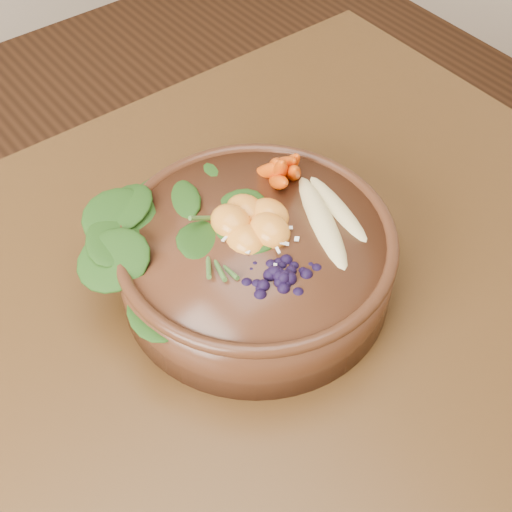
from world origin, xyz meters
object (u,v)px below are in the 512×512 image
at_px(mandarin_cluster, 252,213).
at_px(blueberry_pile, 280,265).
at_px(kale_heap, 196,192).
at_px(stoneware_bowl, 256,261).
at_px(carrot_cluster, 278,148).
at_px(dining_table, 99,453).
at_px(banana_halves, 331,205).

xyz_separation_m(mandarin_cluster, blueberry_pile, (-0.03, -0.08, 0.00)).
bearing_deg(kale_heap, mandarin_cluster, -60.00).
relative_size(kale_heap, blueberry_pile, 1.42).
height_order(stoneware_bowl, carrot_cluster, carrot_cluster).
distance_m(dining_table, mandarin_cluster, 0.34).
xyz_separation_m(stoneware_bowl, blueberry_pile, (-0.02, -0.07, 0.07)).
relative_size(stoneware_bowl, blueberry_pile, 2.16).
bearing_deg(mandarin_cluster, dining_table, -169.59).
xyz_separation_m(stoneware_bowl, kale_heap, (-0.03, 0.08, 0.07)).
xyz_separation_m(dining_table, mandarin_cluster, (0.27, 0.05, 0.20)).
bearing_deg(blueberry_pile, stoneware_bowl, 74.65).
relative_size(stoneware_bowl, carrot_cluster, 3.63).
xyz_separation_m(stoneware_bowl, mandarin_cluster, (0.01, 0.02, 0.06)).
xyz_separation_m(kale_heap, mandarin_cluster, (0.04, -0.06, -0.01)).
bearing_deg(banana_halves, dining_table, -160.99).
bearing_deg(dining_table, blueberry_pile, -8.44).
bearing_deg(mandarin_cluster, stoneware_bowl, -114.55).
height_order(carrot_cluster, mandarin_cluster, carrot_cluster).
bearing_deg(stoneware_bowl, blueberry_pile, -105.35).
bearing_deg(dining_table, banana_halves, 0.80).
distance_m(carrot_cluster, blueberry_pile, 0.17).
distance_m(dining_table, kale_heap, 0.33).
height_order(kale_heap, blueberry_pile, kale_heap).
bearing_deg(blueberry_pile, banana_halves, 20.28).
bearing_deg(carrot_cluster, stoneware_bowl, -123.69).
bearing_deg(dining_table, stoneware_bowl, 6.69).
bearing_deg(stoneware_bowl, banana_halves, -15.47).
distance_m(stoneware_bowl, blueberry_pile, 0.10).
distance_m(dining_table, blueberry_pile, 0.32).
distance_m(kale_heap, mandarin_cluster, 0.07).
xyz_separation_m(dining_table, stoneware_bowl, (0.26, 0.03, 0.14)).
xyz_separation_m(kale_heap, banana_halves, (0.12, -0.11, -0.01)).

